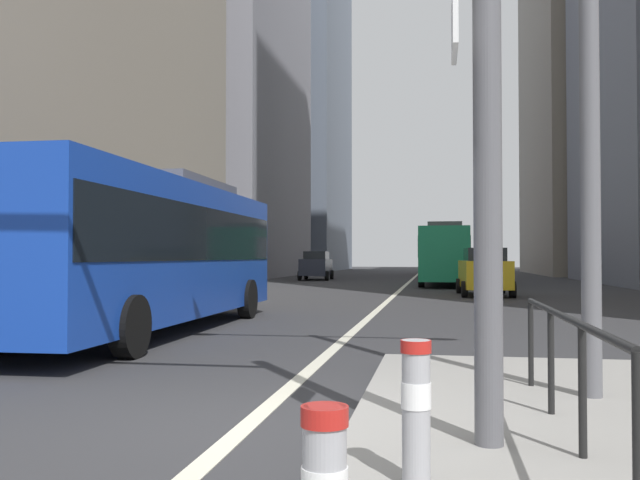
{
  "coord_description": "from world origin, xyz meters",
  "views": [
    {
      "loc": [
        1.78,
        -6.2,
        1.6
      ],
      "look_at": [
        -4.55,
        30.43,
        2.49
      ],
      "focal_mm": 38.42,
      "sensor_mm": 36.0,
      "label": 1
    }
  ],
  "objects_px": {
    "city_bus_blue_oncoming": "(149,245)",
    "car_receding_near": "(484,271)",
    "city_bus_red_receding": "(446,252)",
    "car_oncoming_mid": "(316,265)",
    "city_bus_red_distant": "(444,254)",
    "bollard_right": "(416,405)",
    "car_receding_far": "(450,265)"
  },
  "relations": [
    {
      "from": "city_bus_blue_oncoming",
      "to": "car_receding_near",
      "type": "distance_m",
      "value": 17.07
    },
    {
      "from": "bollard_right",
      "to": "car_receding_near",
      "type": "bearing_deg",
      "value": 85.29
    },
    {
      "from": "city_bus_blue_oncoming",
      "to": "car_receding_far",
      "type": "xyz_separation_m",
      "value": [
        6.84,
        35.76,
        -0.85
      ]
    },
    {
      "from": "car_oncoming_mid",
      "to": "city_bus_red_distant",
      "type": "bearing_deg",
      "value": 58.58
    },
    {
      "from": "city_bus_red_receding",
      "to": "car_receding_far",
      "type": "bearing_deg",
      "value": 87.9
    },
    {
      "from": "city_bus_blue_oncoming",
      "to": "car_receding_near",
      "type": "bearing_deg",
      "value": 62.51
    },
    {
      "from": "car_oncoming_mid",
      "to": "car_receding_near",
      "type": "height_order",
      "value": "same"
    },
    {
      "from": "city_bus_red_receding",
      "to": "bollard_right",
      "type": "xyz_separation_m",
      "value": [
        -0.6,
        -34.95,
        -1.18
      ]
    },
    {
      "from": "city_bus_red_receding",
      "to": "bollard_right",
      "type": "relative_size",
      "value": 12.73
    },
    {
      "from": "car_oncoming_mid",
      "to": "car_receding_far",
      "type": "height_order",
      "value": "same"
    },
    {
      "from": "city_bus_blue_oncoming",
      "to": "city_bus_red_receding",
      "type": "height_order",
      "value": "same"
    },
    {
      "from": "city_bus_red_receding",
      "to": "city_bus_red_distant",
      "type": "height_order",
      "value": "same"
    },
    {
      "from": "city_bus_red_receding",
      "to": "city_bus_blue_oncoming",
      "type": "bearing_deg",
      "value": -104.11
    },
    {
      "from": "city_bus_red_distant",
      "to": "car_receding_near",
      "type": "relative_size",
      "value": 2.46
    },
    {
      "from": "city_bus_red_receding",
      "to": "car_oncoming_mid",
      "type": "height_order",
      "value": "city_bus_red_receding"
    },
    {
      "from": "car_oncoming_mid",
      "to": "bollard_right",
      "type": "xyz_separation_m",
      "value": [
        8.06,
        -41.56,
        -0.33
      ]
    },
    {
      "from": "car_oncoming_mid",
      "to": "car_receding_near",
      "type": "xyz_separation_m",
      "value": [
        10.06,
        -17.23,
        0.0
      ]
    },
    {
      "from": "city_bus_red_distant",
      "to": "car_receding_far",
      "type": "xyz_separation_m",
      "value": [
        0.29,
        -10.9,
        -0.85
      ]
    },
    {
      "from": "car_oncoming_mid",
      "to": "city_bus_blue_oncoming",
      "type": "bearing_deg",
      "value": -86.13
    },
    {
      "from": "car_receding_near",
      "to": "car_receding_far",
      "type": "bearing_deg",
      "value": 92.86
    },
    {
      "from": "city_bus_red_receding",
      "to": "car_receding_near",
      "type": "bearing_deg",
      "value": -82.48
    },
    {
      "from": "city_bus_blue_oncoming",
      "to": "car_oncoming_mid",
      "type": "relative_size",
      "value": 2.67
    },
    {
      "from": "car_receding_far",
      "to": "bollard_right",
      "type": "relative_size",
      "value": 4.55
    },
    {
      "from": "bollard_right",
      "to": "city_bus_red_distant",
      "type": "bearing_deg",
      "value": 89.3
    },
    {
      "from": "bollard_right",
      "to": "car_oncoming_mid",
      "type": "bearing_deg",
      "value": 100.97
    },
    {
      "from": "city_bus_red_distant",
      "to": "bollard_right",
      "type": "bearing_deg",
      "value": -90.7
    },
    {
      "from": "city_bus_blue_oncoming",
      "to": "car_receding_far",
      "type": "bearing_deg",
      "value": 79.18
    },
    {
      "from": "car_receding_near",
      "to": "city_bus_blue_oncoming",
      "type": "bearing_deg",
      "value": -117.49
    },
    {
      "from": "city_bus_blue_oncoming",
      "to": "bollard_right",
      "type": "height_order",
      "value": "city_bus_blue_oncoming"
    },
    {
      "from": "city_bus_red_receding",
      "to": "car_oncoming_mid",
      "type": "xyz_separation_m",
      "value": [
        -8.66,
        6.62,
        -0.85
      ]
    },
    {
      "from": "bollard_right",
      "to": "city_bus_blue_oncoming",
      "type": "bearing_deg",
      "value": 122.51
    },
    {
      "from": "city_bus_red_distant",
      "to": "bollard_right",
      "type": "height_order",
      "value": "city_bus_red_distant"
    }
  ]
}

